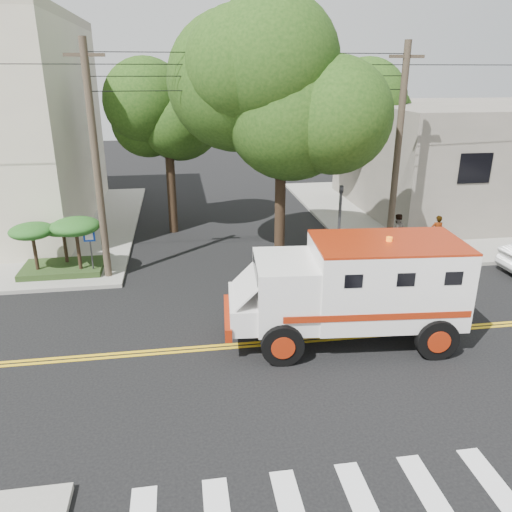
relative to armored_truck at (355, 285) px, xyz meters
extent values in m
plane|color=black|center=(-2.48, 0.11, -1.82)|extent=(100.00, 100.00, 0.00)
cube|color=gray|center=(11.02, 13.61, -1.75)|extent=(17.00, 17.00, 0.15)
cube|color=slate|center=(12.52, 14.11, 1.33)|extent=(14.00, 12.00, 6.00)
cylinder|color=#382D23|center=(-8.08, 6.11, 2.68)|extent=(0.28, 0.28, 9.00)
cylinder|color=#382D23|center=(3.82, 6.31, 2.68)|extent=(0.28, 0.28, 9.00)
cylinder|color=black|center=(-0.98, 6.61, 1.68)|extent=(0.44, 0.44, 7.00)
sphere|color=#19380F|center=(-0.98, 6.61, 5.18)|extent=(5.32, 5.32, 5.32)
sphere|color=#19380F|center=(0.16, 5.85, 5.75)|extent=(4.56, 4.56, 4.56)
cylinder|color=black|center=(-5.48, 12.11, 0.98)|extent=(0.44, 0.44, 5.60)
sphere|color=#19380F|center=(-5.48, 12.11, 3.78)|extent=(3.92, 3.92, 3.92)
sphere|color=#19380F|center=(-4.64, 11.55, 4.20)|extent=(3.36, 3.36, 3.36)
cylinder|color=black|center=(6.02, 16.11, 1.15)|extent=(0.44, 0.44, 5.95)
sphere|color=#19380F|center=(6.02, 16.11, 4.13)|extent=(4.20, 4.20, 4.20)
sphere|color=#19380F|center=(6.92, 15.51, 4.58)|extent=(3.60, 3.60, 3.60)
cylinder|color=#3F3F42|center=(1.32, 5.71, -0.02)|extent=(0.12, 0.12, 3.60)
imported|color=#3F3F42|center=(1.32, 5.71, 1.33)|extent=(0.15, 0.18, 0.90)
cylinder|color=#3F3F42|center=(-8.68, 6.31, -0.82)|extent=(0.06, 0.06, 2.00)
cube|color=#0C33A5|center=(-8.68, 6.25, -0.02)|extent=(0.45, 0.03, 0.45)
cube|color=#1E3314|center=(-9.98, 6.91, -1.55)|extent=(3.20, 2.00, 0.24)
cylinder|color=black|center=(-10.88, 6.61, -0.67)|extent=(0.14, 0.14, 1.52)
ellipsoid|color=#204F17|center=(-10.88, 6.61, 0.18)|extent=(1.73, 1.73, 0.60)
cylinder|color=black|center=(-9.88, 7.31, -0.75)|extent=(0.14, 0.14, 1.36)
ellipsoid|color=#204F17|center=(-9.88, 7.31, 0.01)|extent=(1.55, 1.55, 0.54)
cylinder|color=black|center=(-9.18, 6.41, -0.59)|extent=(0.14, 0.14, 1.68)
ellipsoid|color=#204F17|center=(-9.18, 6.41, 0.35)|extent=(1.91, 1.91, 0.66)
cube|color=white|center=(0.91, -0.07, 0.14)|extent=(4.57, 2.92, 2.35)
cube|color=white|center=(-2.11, 0.17, -0.09)|extent=(1.99, 2.60, 1.91)
cube|color=black|center=(-2.98, 0.24, 0.42)|extent=(0.22, 1.90, 0.78)
cube|color=white|center=(-3.28, 0.27, -0.65)|extent=(1.19, 2.32, 0.78)
cube|color=maroon|center=(-3.84, 0.31, -0.93)|extent=(0.40, 2.42, 0.39)
cube|color=maroon|center=(0.91, -0.07, 1.35)|extent=(4.57, 2.92, 0.07)
cylinder|color=black|center=(-2.43, -1.06, -1.21)|extent=(1.26, 0.46, 1.23)
cylinder|color=black|center=(-2.23, 1.44, -1.21)|extent=(1.26, 0.46, 1.23)
cylinder|color=black|center=(2.04, -1.43, -1.21)|extent=(1.26, 0.46, 1.23)
cylinder|color=black|center=(2.24, 1.08, -1.21)|extent=(1.26, 0.46, 1.23)
imported|color=gray|center=(6.52, 7.21, -0.90)|extent=(0.59, 0.41, 1.56)
imported|color=gray|center=(4.66, 7.43, -0.85)|extent=(0.84, 0.67, 1.65)
camera|label=1|loc=(-5.06, -13.13, 6.05)|focal=35.00mm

